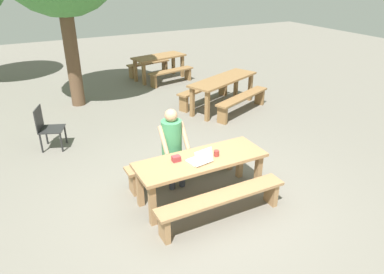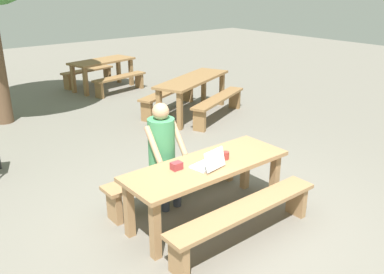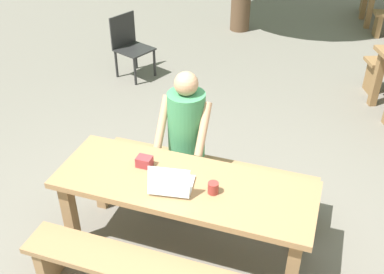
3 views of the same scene
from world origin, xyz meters
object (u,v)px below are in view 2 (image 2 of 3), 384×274
at_px(person_seated, 163,148).
at_px(picnic_table_mid, 102,65).
at_px(picnic_table_front, 207,172).
at_px(small_pouch, 177,166).
at_px(coffee_mug, 226,155).
at_px(laptop, 209,163).
at_px(picnic_table_rear, 193,84).

bearing_deg(person_seated, picnic_table_mid, 69.32).
height_order(picnic_table_front, person_seated, person_seated).
xyz_separation_m(person_seated, picnic_table_mid, (2.19, 5.81, -0.14)).
xyz_separation_m(small_pouch, coffee_mug, (0.61, -0.14, 0.00)).
distance_m(picnic_table_front, picnic_table_mid, 6.70).
xyz_separation_m(coffee_mug, picnic_table_mid, (1.76, 6.44, -0.13)).
bearing_deg(picnic_table_mid, laptop, -118.84).
distance_m(small_pouch, coffee_mug, 0.62).
bearing_deg(picnic_table_rear, picnic_table_front, -149.44).
xyz_separation_m(laptop, picnic_table_mid, (2.06, 6.50, -0.14)).
distance_m(laptop, coffee_mug, 0.31).
bearing_deg(person_seated, picnic_table_rear, 45.38).
xyz_separation_m(laptop, picnic_table_rear, (2.47, 3.33, -0.11)).
distance_m(coffee_mug, picnic_table_rear, 3.93).
distance_m(laptop, small_pouch, 0.36).
bearing_deg(picnic_table_rear, laptop, -149.32).
bearing_deg(small_pouch, picnic_table_mid, 69.46).
bearing_deg(picnic_table_rear, small_pouch, -154.22).
xyz_separation_m(picnic_table_mid, picnic_table_rear, (0.41, -3.17, 0.04)).
distance_m(small_pouch, picnic_table_rear, 4.19).
bearing_deg(small_pouch, picnic_table_front, -14.41).
xyz_separation_m(small_pouch, person_seated, (0.17, 0.49, 0.01)).
xyz_separation_m(coffee_mug, picnic_table_rear, (2.17, 3.27, -0.10)).
xyz_separation_m(laptop, coffee_mug, (0.31, 0.06, -0.01)).
bearing_deg(picnic_table_front, picnic_table_rear, 53.26).
height_order(small_pouch, coffee_mug, coffee_mug).
distance_m(laptop, person_seated, 0.70).
relative_size(laptop, coffee_mug, 3.85).
bearing_deg(coffee_mug, person_seated, 124.92).
xyz_separation_m(picnic_table_front, small_pouch, (-0.37, 0.09, 0.15)).
bearing_deg(picnic_table_mid, person_seated, -121.94).
height_order(coffee_mug, picnic_table_rear, coffee_mug).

